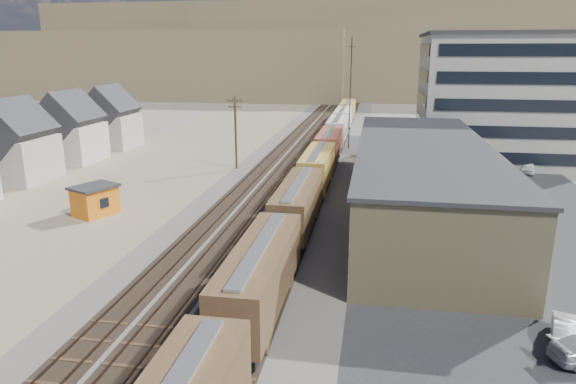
% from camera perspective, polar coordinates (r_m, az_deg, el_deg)
% --- Properties ---
extents(ground, '(300.00, 300.00, 0.00)m').
position_cam_1_polar(ground, '(31.79, -11.03, -15.00)').
color(ground, '#6B6356').
rests_on(ground, ground).
extents(ballast_bed, '(18.00, 200.00, 0.06)m').
position_cam_1_polar(ballast_bed, '(77.82, 1.90, 3.65)').
color(ballast_bed, '#4C4742').
rests_on(ballast_bed, ground).
extents(dirt_yard, '(24.00, 180.00, 0.03)m').
position_cam_1_polar(dirt_yard, '(73.90, -14.78, 2.49)').
color(dirt_yard, '#86795C').
rests_on(dirt_yard, ground).
extents(asphalt_lot, '(26.00, 120.00, 0.04)m').
position_cam_1_polar(asphalt_lot, '(63.62, 19.96, 0.01)').
color(asphalt_lot, '#232326').
rests_on(asphalt_lot, ground).
extents(rail_tracks, '(11.40, 200.00, 0.24)m').
position_cam_1_polar(rail_tracks, '(77.88, 1.50, 3.73)').
color(rail_tracks, black).
rests_on(rail_tracks, ground).
extents(freight_train, '(3.00, 119.74, 4.46)m').
position_cam_1_polar(freight_train, '(67.68, 4.02, 4.21)').
color(freight_train, black).
rests_on(freight_train, ground).
extents(warehouse, '(12.40, 40.40, 7.25)m').
position_cam_1_polar(warehouse, '(52.16, 14.57, 1.32)').
color(warehouse, tan).
rests_on(warehouse, ground).
extents(office_tower, '(22.60, 18.60, 18.45)m').
position_cam_1_polar(office_tower, '(82.61, 22.35, 9.68)').
color(office_tower, '#9E998E').
rests_on(office_tower, ground).
extents(utility_pole_north, '(2.20, 0.32, 10.00)m').
position_cam_1_polar(utility_pole_north, '(70.86, -5.84, 6.74)').
color(utility_pole_north, '#382619').
rests_on(utility_pole_north, ground).
extents(radio_mast, '(1.20, 0.16, 18.00)m').
position_cam_1_polar(radio_mast, '(85.85, 6.93, 10.79)').
color(radio_mast, black).
rests_on(radio_mast, ground).
extents(hills_north, '(265.00, 80.00, 32.00)m').
position_cam_1_polar(hills_north, '(193.67, 6.95, 14.82)').
color(hills_north, brown).
rests_on(hills_north, ground).
extents(maintenance_shed, '(4.65, 5.13, 3.06)m').
position_cam_1_polar(maintenance_shed, '(54.60, -20.64, -0.84)').
color(maintenance_shed, orange).
rests_on(maintenance_shed, ground).
extents(parked_car_white, '(2.66, 4.59, 1.43)m').
position_cam_1_polar(parked_car_white, '(33.33, 28.58, -13.82)').
color(parked_car_white, silver).
rests_on(parked_car_white, ground).
extents(parked_car_blue, '(6.38, 5.98, 1.67)m').
position_cam_1_polar(parked_car_blue, '(74.69, 20.65, 2.78)').
color(parked_car_blue, navy).
rests_on(parked_car_blue, ground).
extents(parked_car_far, '(3.19, 4.71, 1.49)m').
position_cam_1_polar(parked_car_far, '(76.17, 25.17, 2.46)').
color(parked_car_far, white).
rests_on(parked_car_far, ground).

